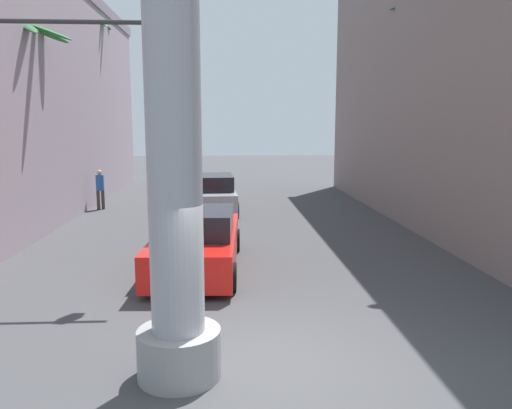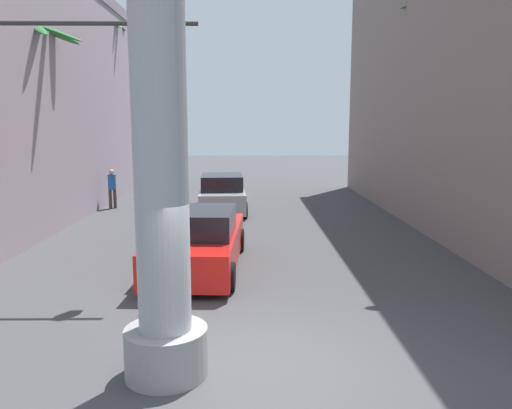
% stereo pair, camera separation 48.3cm
% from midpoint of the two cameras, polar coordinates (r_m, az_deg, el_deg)
% --- Properties ---
extents(ground_plane, '(87.83, 87.83, 0.00)m').
position_cam_midpoint_polar(ground_plane, '(17.39, 0.56, -2.84)').
color(ground_plane, '#424244').
extents(traffic_light_mast, '(5.71, 0.32, 5.85)m').
position_cam_midpoint_polar(traffic_light_mast, '(12.23, -23.94, 11.11)').
color(traffic_light_mast, '#333333').
rests_on(traffic_light_mast, ground).
extents(car_lead, '(2.25, 5.14, 1.56)m').
position_cam_midpoint_polar(car_lead, '(12.55, -5.51, -4.22)').
color(car_lead, black).
rests_on(car_lead, ground).
extents(car_far, '(2.15, 4.37, 1.56)m').
position_cam_midpoint_polar(car_far, '(20.80, -3.23, 1.15)').
color(car_far, black).
rests_on(car_far, ground).
extents(palm_tree_mid_right, '(2.99, 2.60, 8.42)m').
position_cam_midpoint_polar(palm_tree_mid_right, '(20.53, 21.13, 12.24)').
color(palm_tree_mid_right, brown).
rests_on(palm_tree_mid_right, ground).
extents(palm_tree_far_left, '(2.61, 2.55, 8.91)m').
position_cam_midpoint_polar(palm_tree_far_left, '(26.59, -16.03, 12.39)').
color(palm_tree_far_left, brown).
rests_on(palm_tree_far_left, ground).
extents(palm_tree_mid_left, '(3.20, 3.15, 6.83)m').
position_cam_midpoint_polar(palm_tree_mid_left, '(17.93, -23.04, 12.00)').
color(palm_tree_mid_left, brown).
rests_on(palm_tree_mid_left, ground).
extents(pedestrian_mid_right, '(0.44, 0.44, 1.64)m').
position_cam_midpoint_polar(pedestrian_mid_right, '(16.48, 24.33, -0.94)').
color(pedestrian_mid_right, black).
rests_on(pedestrian_mid_right, ground).
extents(pedestrian_far_left, '(0.46, 0.46, 1.71)m').
position_cam_midpoint_polar(pedestrian_far_left, '(22.45, -15.54, 2.08)').
color(pedestrian_far_left, '#3F3833').
rests_on(pedestrian_far_left, ground).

